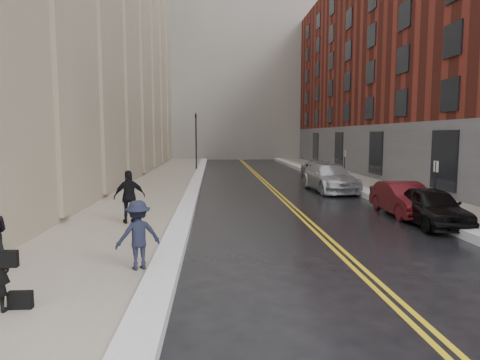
{
  "coord_description": "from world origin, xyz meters",
  "views": [
    {
      "loc": [
        -1.04,
        -8.63,
        3.26
      ],
      "look_at": [
        -0.07,
        7.07,
        1.6
      ],
      "focal_mm": 32.0,
      "sensor_mm": 36.0,
      "label": 1
    }
  ],
  "objects": [
    {
      "name": "ground",
      "position": [
        0.0,
        0.0,
        0.0
      ],
      "size": [
        160.0,
        160.0,
        0.0
      ],
      "primitive_type": "plane",
      "color": "black",
      "rests_on": "ground"
    },
    {
      "name": "lane_stripe_b",
      "position": [
        2.62,
        16.0,
        0.0
      ],
      "size": [
        0.12,
        64.0,
        0.01
      ],
      "primitive_type": "cube",
      "color": "gold",
      "rests_on": "ground"
    },
    {
      "name": "car_black",
      "position": [
        6.8,
        6.12,
        0.69
      ],
      "size": [
        1.94,
        4.18,
        1.39
      ],
      "primitive_type": "imported",
      "rotation": [
        0.0,
        0.0,
        -0.07
      ],
      "color": "black",
      "rests_on": "ground"
    },
    {
      "name": "lane_stripe_a",
      "position": [
        2.38,
        16.0,
        0.0
      ],
      "size": [
        0.12,
        64.0,
        0.01
      ],
      "primitive_type": "cube",
      "color": "gold",
      "rests_on": "ground"
    },
    {
      "name": "parking_sign_far",
      "position": [
        7.9,
        20.0,
        1.36
      ],
      "size": [
        0.06,
        0.35,
        2.23
      ],
      "color": "black",
      "rests_on": "ground"
    },
    {
      "name": "pedestrian_b",
      "position": [
        -2.8,
        1.22,
        0.96
      ],
      "size": [
        1.19,
        0.97,
        1.61
      ],
      "primitive_type": "imported",
      "rotation": [
        0.0,
        0.0,
        3.56
      ],
      "color": "black",
      "rests_on": "sidewalk_left"
    },
    {
      "name": "car_silver_far",
      "position": [
        6.8,
        23.14,
        0.66
      ],
      "size": [
        2.72,
        4.94,
        1.31
      ],
      "primitive_type": "imported",
      "rotation": [
        0.0,
        0.0,
        -0.12
      ],
      "color": "#9EA2A6",
      "rests_on": "ground"
    },
    {
      "name": "car_silver_near",
      "position": [
        5.7,
        15.7,
        0.8
      ],
      "size": [
        2.58,
        5.61,
        1.59
      ],
      "primitive_type": "imported",
      "rotation": [
        0.0,
        0.0,
        0.07
      ],
      "color": "#B0B4B8",
      "rests_on": "ground"
    },
    {
      "name": "building_right",
      "position": [
        17.5,
        23.0,
        9.0
      ],
      "size": [
        14.0,
        50.0,
        18.0
      ],
      "primitive_type": "cube",
      "color": "maroon",
      "rests_on": "ground"
    },
    {
      "name": "traffic_signal",
      "position": [
        -2.6,
        30.0,
        3.08
      ],
      "size": [
        0.18,
        0.15,
        5.2
      ],
      "color": "black",
      "rests_on": "ground"
    },
    {
      "name": "sidewalk_right",
      "position": [
        9.0,
        16.0,
        0.07
      ],
      "size": [
        3.0,
        64.0,
        0.15
      ],
      "primitive_type": "cube",
      "color": "gray",
      "rests_on": "ground"
    },
    {
      "name": "snow_ridge_left",
      "position": [
        -2.2,
        16.0,
        0.13
      ],
      "size": [
        0.7,
        60.8,
        0.26
      ],
      "primitive_type": "cube",
      "color": "silver",
      "rests_on": "ground"
    },
    {
      "name": "tower_far_right",
      "position": [
        14.0,
        66.0,
        22.0
      ],
      "size": [
        22.0,
        18.0,
        44.0
      ],
      "primitive_type": "cube",
      "color": "slate",
      "rests_on": "ground"
    },
    {
      "name": "car_maroon",
      "position": [
        6.65,
        8.07,
        0.68
      ],
      "size": [
        1.5,
        4.13,
        1.35
      ],
      "primitive_type": "imported",
      "rotation": [
        0.0,
        0.0,
        -0.02
      ],
      "color": "#490D11",
      "rests_on": "ground"
    },
    {
      "name": "sidewalk_left",
      "position": [
        -4.5,
        16.0,
        0.07
      ],
      "size": [
        4.0,
        64.0,
        0.15
      ],
      "primitive_type": "cube",
      "color": "gray",
      "rests_on": "ground"
    },
    {
      "name": "parking_sign_near",
      "position": [
        7.9,
        8.0,
        1.36
      ],
      "size": [
        0.06,
        0.35,
        2.23
      ],
      "color": "black",
      "rests_on": "ground"
    },
    {
      "name": "pedestrian_c",
      "position": [
        -4.01,
        6.53,
        1.09
      ],
      "size": [
        1.19,
        0.81,
        1.87
      ],
      "primitive_type": "imported",
      "rotation": [
        0.0,
        0.0,
        3.5
      ],
      "color": "black",
      "rests_on": "sidewalk_left"
    },
    {
      "name": "snow_ridge_right",
      "position": [
        7.15,
        16.0,
        0.15
      ],
      "size": [
        0.85,
        60.8,
        0.3
      ],
      "primitive_type": "cube",
      "color": "silver",
      "rests_on": "ground"
    }
  ]
}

